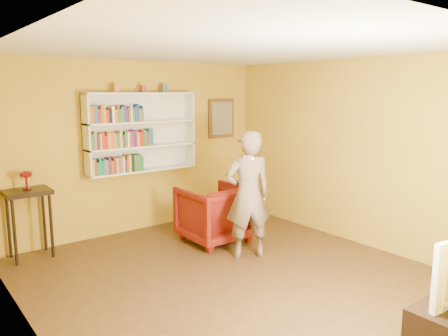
# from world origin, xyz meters

# --- Properties ---
(room_shell) EXTENTS (5.30, 5.80, 2.88)m
(room_shell) POSITION_xyz_m (0.00, 0.00, 1.02)
(room_shell) COLOR #3F2914
(room_shell) RESTS_ON ground
(bookshelf) EXTENTS (1.80, 0.29, 1.23)m
(bookshelf) POSITION_xyz_m (0.00, 2.41, 1.59)
(bookshelf) COLOR silver
(bookshelf) RESTS_ON room_shell
(books_row_lower) EXTENTS (0.81, 0.19, 0.26)m
(books_row_lower) POSITION_xyz_m (-0.45, 2.30, 1.13)
(books_row_lower) COLOR gold
(books_row_lower) RESTS_ON bookshelf
(books_row_middle) EXTENTS (0.99, 0.19, 0.27)m
(books_row_middle) POSITION_xyz_m (-0.35, 2.30, 1.51)
(books_row_middle) COLOR #1A793B
(books_row_middle) RESTS_ON bookshelf
(books_row_upper) EXTENTS (0.84, 0.19, 0.27)m
(books_row_upper) POSITION_xyz_m (-0.45, 2.30, 1.89)
(books_row_upper) COLOR #B65A24
(books_row_upper) RESTS_ON bookshelf
(ornament_left) EXTENTS (0.09, 0.09, 0.12)m
(ornament_left) POSITION_xyz_m (-0.39, 2.35, 2.28)
(ornament_left) COLOR #B16432
(ornament_left) RESTS_ON bookshelf
(ornament_centre) EXTENTS (0.08, 0.08, 0.11)m
(ornament_centre) POSITION_xyz_m (0.05, 2.35, 2.27)
(ornament_centre) COLOR maroon
(ornament_centre) RESTS_ON bookshelf
(ornament_right) EXTENTS (0.09, 0.09, 0.12)m
(ornament_right) POSITION_xyz_m (0.42, 2.35, 2.28)
(ornament_right) COLOR #435D70
(ornament_right) RESTS_ON bookshelf
(framed_painting) EXTENTS (0.55, 0.05, 0.70)m
(framed_painting) POSITION_xyz_m (1.65, 2.46, 1.75)
(framed_painting) COLOR #563018
(framed_painting) RESTS_ON room_shell
(console_table) EXTENTS (0.57, 0.44, 0.94)m
(console_table) POSITION_xyz_m (-1.76, 2.25, 0.78)
(console_table) COLOR black
(console_table) RESTS_ON ground
(ruby_lustre) EXTENTS (0.16, 0.16, 0.26)m
(ruby_lustre) POSITION_xyz_m (-1.76, 2.25, 1.13)
(ruby_lustre) COLOR maroon
(ruby_lustre) RESTS_ON console_table
(armchair) EXTENTS (0.92, 0.94, 0.85)m
(armchair) POSITION_xyz_m (0.60, 1.26, 0.42)
(armchair) COLOR #4E0605
(armchair) RESTS_ON ground
(person) EXTENTS (0.74, 0.62, 1.73)m
(person) POSITION_xyz_m (0.57, 0.47, 0.86)
(person) COLOR #6D5B50
(person) RESTS_ON ground
(game_remote) EXTENTS (0.04, 0.15, 0.04)m
(game_remote) POSITION_xyz_m (0.32, 0.17, 1.43)
(game_remote) COLOR white
(game_remote) RESTS_ON person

